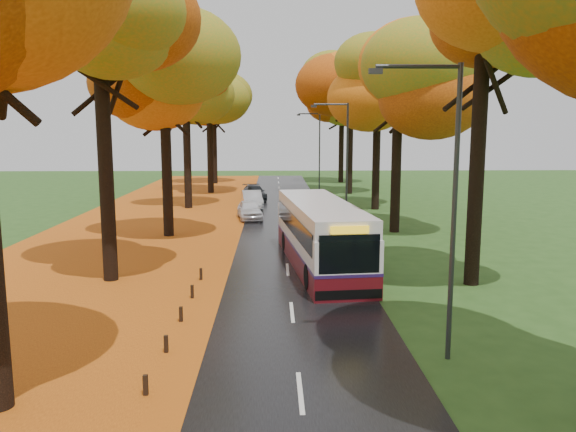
{
  "coord_description": "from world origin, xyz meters",
  "views": [
    {
      "loc": [
        -0.63,
        -6.69,
        6.31
      ],
      "look_at": [
        0.0,
        17.26,
        2.6
      ],
      "focal_mm": 35.0,
      "sensor_mm": 36.0,
      "label": 1
    }
  ],
  "objects_px": {
    "bus": "(320,233)",
    "car_dark": "(254,193)",
    "car_white": "(250,210)",
    "streetlamp_far": "(317,145)",
    "car_silver": "(252,200)",
    "streetlamp_near": "(446,190)",
    "streetlamp_mid": "(343,154)"
  },
  "relations": [
    {
      "from": "streetlamp_far",
      "to": "car_silver",
      "type": "relative_size",
      "value": 1.87
    },
    {
      "from": "streetlamp_mid",
      "to": "car_white",
      "type": "distance_m",
      "value": 7.83
    },
    {
      "from": "car_white",
      "to": "car_silver",
      "type": "distance_m",
      "value": 5.41
    },
    {
      "from": "streetlamp_near",
      "to": "car_silver",
      "type": "xyz_separation_m",
      "value": [
        -6.3,
        29.9,
        -3.97
      ]
    },
    {
      "from": "bus",
      "to": "streetlamp_far",
      "type": "bearing_deg",
      "value": 79.77
    },
    {
      "from": "streetlamp_far",
      "to": "streetlamp_mid",
      "type": "bearing_deg",
      "value": -90.0
    },
    {
      "from": "streetlamp_mid",
      "to": "bus",
      "type": "height_order",
      "value": "streetlamp_mid"
    },
    {
      "from": "streetlamp_far",
      "to": "car_white",
      "type": "height_order",
      "value": "streetlamp_far"
    },
    {
      "from": "car_silver",
      "to": "car_dark",
      "type": "height_order",
      "value": "car_silver"
    },
    {
      "from": "streetlamp_mid",
      "to": "bus",
      "type": "distance_m",
      "value": 12.02
    },
    {
      "from": "bus",
      "to": "car_white",
      "type": "height_order",
      "value": "bus"
    },
    {
      "from": "streetlamp_near",
      "to": "car_white",
      "type": "relative_size",
      "value": 2.03
    },
    {
      "from": "streetlamp_near",
      "to": "streetlamp_mid",
      "type": "height_order",
      "value": "same"
    },
    {
      "from": "streetlamp_near",
      "to": "car_white",
      "type": "height_order",
      "value": "streetlamp_near"
    },
    {
      "from": "streetlamp_mid",
      "to": "bus",
      "type": "relative_size",
      "value": 0.69
    },
    {
      "from": "streetlamp_far",
      "to": "car_dark",
      "type": "distance_m",
      "value": 11.43
    },
    {
      "from": "streetlamp_mid",
      "to": "car_silver",
      "type": "distance_m",
      "value": 10.86
    },
    {
      "from": "bus",
      "to": "car_dark",
      "type": "bearing_deg",
      "value": 92.83
    },
    {
      "from": "streetlamp_far",
      "to": "car_silver",
      "type": "height_order",
      "value": "streetlamp_far"
    },
    {
      "from": "car_silver",
      "to": "streetlamp_mid",
      "type": "bearing_deg",
      "value": -58.5
    },
    {
      "from": "bus",
      "to": "car_silver",
      "type": "relative_size",
      "value": 2.69
    },
    {
      "from": "car_white",
      "to": "car_silver",
      "type": "xyz_separation_m",
      "value": [
        -0.05,
        5.4,
        0.03
      ]
    },
    {
      "from": "streetlamp_mid",
      "to": "streetlamp_near",
      "type": "bearing_deg",
      "value": -90.0
    },
    {
      "from": "car_dark",
      "to": "streetlamp_mid",
      "type": "bearing_deg",
      "value": -75.15
    },
    {
      "from": "streetlamp_near",
      "to": "bus",
      "type": "xyz_separation_m",
      "value": [
        -2.43,
        10.65,
        -3.11
      ]
    },
    {
      "from": "streetlamp_far",
      "to": "car_silver",
      "type": "xyz_separation_m",
      "value": [
        -6.3,
        -14.1,
        -3.97
      ]
    },
    {
      "from": "car_white",
      "to": "streetlamp_mid",
      "type": "bearing_deg",
      "value": -29.99
    },
    {
      "from": "car_white",
      "to": "car_dark",
      "type": "bearing_deg",
      "value": 82.05
    },
    {
      "from": "car_dark",
      "to": "bus",
      "type": "bearing_deg",
      "value": -91.49
    },
    {
      "from": "bus",
      "to": "car_silver",
      "type": "bearing_deg",
      "value": 95.29
    },
    {
      "from": "streetlamp_far",
      "to": "car_dark",
      "type": "height_order",
      "value": "streetlamp_far"
    },
    {
      "from": "streetlamp_near",
      "to": "streetlamp_mid",
      "type": "xyz_separation_m",
      "value": [
        0.0,
        22.0,
        0.0
      ]
    }
  ]
}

